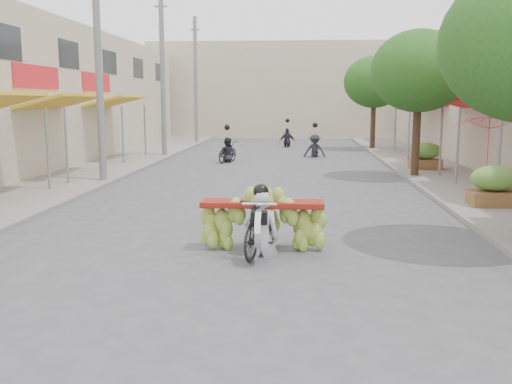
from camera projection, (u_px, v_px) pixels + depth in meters
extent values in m
plane|color=#515156|center=(201.00, 324.00, 7.18)|extent=(120.00, 120.00, 0.00)
cube|color=gray|center=(90.00, 170.00, 22.45)|extent=(4.00, 60.00, 0.12)
cube|color=gray|center=(452.00, 174.00, 21.43)|extent=(4.00, 60.00, 0.12)
cylinder|color=slate|center=(48.00, 151.00, 17.08)|extent=(0.08, 0.08, 2.55)
cube|color=gold|center=(62.00, 101.00, 20.06)|extent=(1.77, 4.00, 0.53)
cylinder|color=slate|center=(66.00, 147.00, 18.46)|extent=(0.08, 0.08, 2.55)
cylinder|color=slate|center=(104.00, 140.00, 22.01)|extent=(0.08, 0.08, 2.55)
cube|color=red|center=(36.00, 77.00, 19.99)|extent=(0.10, 3.50, 0.80)
cube|color=gold|center=(116.00, 101.00, 25.97)|extent=(1.77, 4.00, 0.53)
cylinder|color=slate|center=(123.00, 136.00, 24.37)|extent=(0.08, 0.08, 2.55)
cylinder|color=slate|center=(145.00, 131.00, 27.91)|extent=(0.08, 0.08, 2.55)
cube|color=red|center=(96.00, 82.00, 25.90)|extent=(0.10, 3.50, 0.80)
cube|color=#1E2328|center=(5.00, 42.00, 17.86)|extent=(0.08, 2.00, 1.10)
cube|color=#1E2328|center=(68.00, 54.00, 22.78)|extent=(0.08, 2.00, 1.10)
cube|color=#1E2328|center=(109.00, 63.00, 27.71)|extent=(0.08, 2.00, 1.10)
cube|color=#1E2328|center=(138.00, 68.00, 32.63)|extent=(0.08, 2.00, 1.10)
cube|color=#1E2328|center=(159.00, 72.00, 37.55)|extent=(0.08, 2.00, 1.10)
cube|color=red|center=(509.00, 102.00, 16.07)|extent=(1.77, 4.20, 0.53)
cylinder|color=slate|center=(499.00, 160.00, 14.49)|extent=(0.08, 0.08, 2.55)
cylinder|color=slate|center=(458.00, 148.00, 18.24)|extent=(0.08, 0.08, 2.55)
cube|color=red|center=(452.00, 101.00, 21.98)|extent=(1.77, 4.20, 0.53)
cylinder|color=slate|center=(441.00, 143.00, 20.40)|extent=(0.08, 0.08, 2.55)
cylinder|color=slate|center=(419.00, 136.00, 24.14)|extent=(0.08, 0.08, 2.55)
cube|color=red|center=(420.00, 101.00, 27.88)|extent=(1.77, 4.20, 0.53)
cylinder|color=slate|center=(409.00, 133.00, 26.31)|extent=(0.08, 0.08, 2.55)
cylinder|color=slate|center=(395.00, 129.00, 30.05)|extent=(0.08, 0.08, 2.55)
cube|color=#C3B59A|center=(283.00, 91.00, 44.04)|extent=(20.00, 6.00, 7.00)
cylinder|color=slate|center=(98.00, 63.00, 18.75)|extent=(0.24, 0.24, 8.00)
cylinder|color=slate|center=(163.00, 75.00, 27.61)|extent=(0.24, 0.24, 8.00)
cube|color=slate|center=(161.00, 6.00, 27.10)|extent=(0.60, 0.08, 0.08)
cylinder|color=slate|center=(196.00, 81.00, 36.47)|extent=(0.24, 0.24, 8.00)
cube|color=slate|center=(195.00, 29.00, 35.96)|extent=(0.60, 0.08, 0.08)
cylinder|color=#3A2719|center=(416.00, 134.00, 20.32)|extent=(0.28, 0.28, 3.20)
ellipsoid|color=#255719|center=(419.00, 71.00, 19.97)|extent=(3.40, 3.40, 2.90)
cylinder|color=#3A2719|center=(373.00, 122.00, 32.13)|extent=(0.28, 0.28, 3.20)
ellipsoid|color=#255719|center=(374.00, 82.00, 31.78)|extent=(3.40, 3.40, 2.90)
cube|color=brown|center=(494.00, 196.00, 14.55)|extent=(1.20, 0.80, 0.50)
ellipsoid|color=#599638|center=(495.00, 173.00, 14.45)|extent=(1.20, 0.88, 0.66)
cube|color=brown|center=(425.00, 162.00, 22.42)|extent=(1.20, 0.80, 0.50)
ellipsoid|color=#599638|center=(426.00, 148.00, 22.33)|extent=(1.20, 0.88, 0.66)
imported|color=black|center=(261.00, 224.00, 10.33)|extent=(0.98, 1.98, 1.12)
cylinder|color=silver|center=(259.00, 229.00, 9.68)|extent=(0.10, 0.66, 0.66)
cube|color=black|center=(259.00, 218.00, 9.75)|extent=(0.28, 0.22, 0.22)
cylinder|color=silver|center=(260.00, 204.00, 9.81)|extent=(0.60, 0.05, 0.05)
cube|color=maroon|center=(262.00, 204.00, 10.62)|extent=(2.28, 0.55, 0.10)
imported|color=silver|center=(261.00, 190.00, 10.18)|extent=(0.66, 0.49, 1.82)
sphere|color=black|center=(261.00, 140.00, 10.01)|extent=(0.28, 0.28, 0.28)
imported|color=red|center=(491.00, 113.00, 14.48)|extent=(1.99, 1.99, 1.72)
imported|color=silver|center=(420.00, 147.00, 22.55)|extent=(0.90, 0.67, 1.64)
imported|color=black|center=(227.00, 152.00, 25.84)|extent=(1.10, 1.78, 0.94)
imported|color=#27272F|center=(227.00, 137.00, 25.73)|extent=(0.90, 0.70, 1.65)
sphere|color=black|center=(227.00, 127.00, 25.66)|extent=(0.26, 0.26, 0.26)
imported|color=black|center=(315.00, 146.00, 28.23)|extent=(0.61, 1.82, 1.06)
imported|color=#27272F|center=(315.00, 134.00, 28.13)|extent=(1.09, 0.61, 1.65)
sphere|color=black|center=(315.00, 125.00, 28.06)|extent=(0.26, 0.26, 0.26)
imported|color=black|center=(287.00, 140.00, 34.34)|extent=(0.63, 1.53, 0.85)
imported|color=#27272F|center=(287.00, 128.00, 34.23)|extent=(0.99, 0.59, 1.65)
sphere|color=black|center=(288.00, 121.00, 34.15)|extent=(0.26, 0.26, 0.26)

